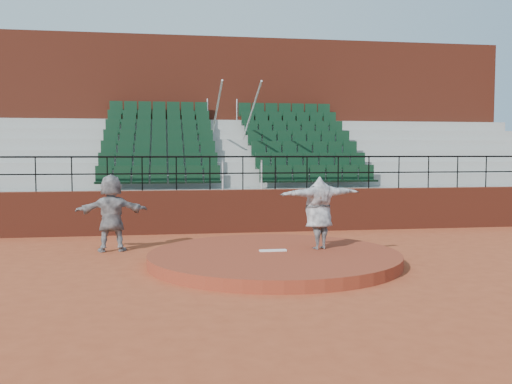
# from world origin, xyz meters

# --- Properties ---
(ground) EXTENTS (90.00, 90.00, 0.00)m
(ground) POSITION_xyz_m (0.00, 0.00, 0.00)
(ground) COLOR #A14324
(ground) RESTS_ON ground
(pitchers_mound) EXTENTS (5.50, 5.50, 0.25)m
(pitchers_mound) POSITION_xyz_m (0.00, 0.00, 0.12)
(pitchers_mound) COLOR maroon
(pitchers_mound) RESTS_ON ground
(pitching_rubber) EXTENTS (0.60, 0.15, 0.03)m
(pitching_rubber) POSITION_xyz_m (0.00, 0.15, 0.27)
(pitching_rubber) COLOR white
(pitching_rubber) RESTS_ON pitchers_mound
(boundary_wall) EXTENTS (24.00, 0.30, 1.30)m
(boundary_wall) POSITION_xyz_m (0.00, 5.00, 0.65)
(boundary_wall) COLOR maroon
(boundary_wall) RESTS_ON ground
(wall_railing) EXTENTS (24.04, 0.05, 1.03)m
(wall_railing) POSITION_xyz_m (0.00, 5.00, 2.03)
(wall_railing) COLOR black
(wall_railing) RESTS_ON boundary_wall
(seating_deck) EXTENTS (24.00, 5.97, 4.63)m
(seating_deck) POSITION_xyz_m (0.00, 8.64, 1.45)
(seating_deck) COLOR #9B9C96
(seating_deck) RESTS_ON ground
(press_box_facade) EXTENTS (24.00, 3.00, 7.10)m
(press_box_facade) POSITION_xyz_m (0.00, 12.60, 3.55)
(press_box_facade) COLOR maroon
(press_box_facade) RESTS_ON ground
(pitcher) EXTENTS (2.09, 1.04, 1.64)m
(pitcher) POSITION_xyz_m (1.08, 0.29, 1.07)
(pitcher) COLOR black
(pitcher) RESTS_ON pitchers_mound
(fielder) EXTENTS (1.79, 0.67, 1.89)m
(fielder) POSITION_xyz_m (-3.65, 2.18, 0.95)
(fielder) COLOR black
(fielder) RESTS_ON ground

